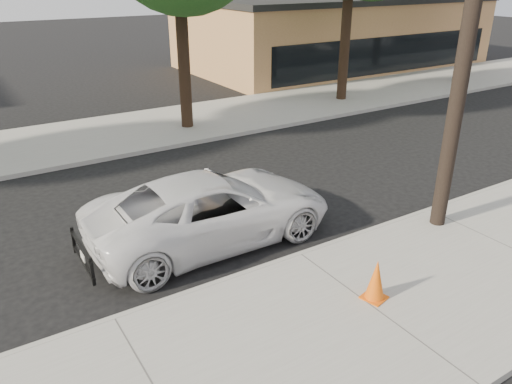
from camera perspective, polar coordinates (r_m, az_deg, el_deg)
ground at (r=12.25m, az=-0.87°, el=-3.32°), size 120.00×120.00×0.00m
near_sidewalk at (r=9.36m, az=13.32°, el=-13.10°), size 90.00×4.40×0.15m
far_sidewalk at (r=19.49m, az=-14.06°, el=6.73°), size 90.00×5.00×0.15m
curb_near at (r=10.71m, az=5.03°, el=-7.32°), size 90.00×0.12×0.16m
building_main at (r=33.50m, az=8.75°, el=17.52°), size 18.00×10.00×4.00m
utility_pole at (r=11.40m, az=23.30°, el=17.52°), size 1.40×0.34×9.00m
police_cruiser at (r=11.15m, az=-5.09°, el=-1.89°), size 5.55×2.56×1.54m
traffic_cone at (r=9.35m, az=13.55°, el=-9.77°), size 0.49×0.49×0.79m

